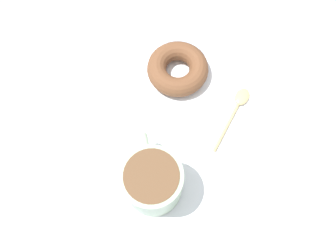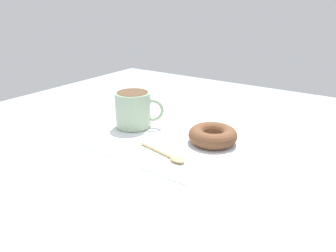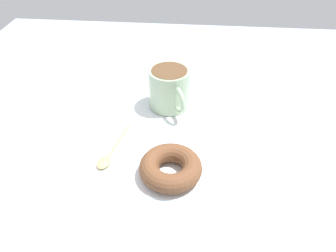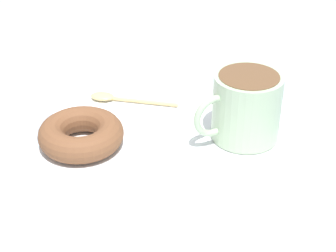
{
  "view_description": "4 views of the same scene",
  "coord_description": "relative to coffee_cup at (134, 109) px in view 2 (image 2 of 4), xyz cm",
  "views": [
    {
      "loc": [
        4.07,
        -18.9,
        53.61
      ],
      "look_at": [
        -1.71,
        0.6,
        2.3
      ],
      "focal_mm": 35.0,
      "sensor_mm": 36.0,
      "label": 1
    },
    {
      "loc": [
        59.82,
        42.29,
        31.44
      ],
      "look_at": [
        -1.71,
        0.6,
        2.3
      ],
      "focal_mm": 35.0,
      "sensor_mm": 36.0,
      "label": 2
    },
    {
      "loc": [
        -6.53,
        52.48,
        43.93
      ],
      "look_at": [
        -1.71,
        0.6,
        2.3
      ],
      "focal_mm": 35.0,
      "sensor_mm": 36.0,
      "label": 3
    },
    {
      "loc": [
        -64.97,
        0.89,
        41.7
      ],
      "look_at": [
        -1.71,
        0.6,
        2.3
      ],
      "focal_mm": 60.0,
      "sensor_mm": 36.0,
      "label": 4
    }
  ],
  "objects": [
    {
      "name": "ground_plane",
      "position": [
        1.12,
        9.58,
        -6.0
      ],
      "size": [
        120.0,
        120.0,
        2.0
      ],
      "primitive_type": "cube",
      "color": "#99A8B7"
    },
    {
      "name": "napkin",
      "position": [
        -0.59,
        10.18,
        -4.85
      ],
      "size": [
        35.46,
        35.46,
        0.3
      ],
      "primitive_type": "cube",
      "rotation": [
        0.0,
        0.0,
        -0.04
      ],
      "color": "white",
      "rests_on": "ground_plane"
    },
    {
      "name": "coffee_cup",
      "position": [
        0.0,
        0.0,
        0.0
      ],
      "size": [
        9.07,
        11.86,
        9.1
      ],
      "color": "#9EB793",
      "rests_on": "napkin"
    },
    {
      "name": "donut",
      "position": [
        -2.12,
        21.57,
        -2.93
      ],
      "size": [
        11.24,
        11.24,
        3.52
      ],
      "primitive_type": "torus",
      "color": "brown",
      "rests_on": "napkin"
    },
    {
      "name": "spoon",
      "position": [
        10.04,
        18.19,
        -4.3
      ],
      "size": [
        4.28,
        13.44,
        0.9
      ],
      "color": "#D8B772",
      "rests_on": "napkin"
    }
  ]
}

